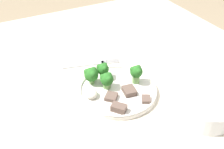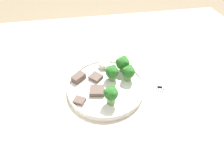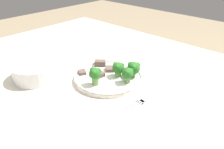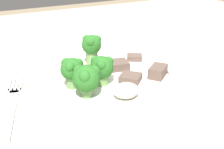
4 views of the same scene
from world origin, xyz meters
The scene contains 13 objects.
table centered at (0.00, 0.00, 0.67)m, with size 1.35×1.08×0.76m.
dinner_plate centered at (-0.02, -0.05, 0.77)m, with size 0.23×0.23×0.02m.
fork centered at (-0.19, -0.06, 0.76)m, with size 0.07×0.20×0.00m.
cream_bowl centered at (0.17, 0.12, 0.79)m, with size 0.15×0.15×0.05m.
broccoli_floret_near_rim_left centered at (-0.02, 0.02, 0.81)m, with size 0.04×0.04×0.06m.
broccoli_floret_center_left centered at (-0.04, -0.07, 0.80)m, with size 0.04×0.04×0.05m.
broccoli_floret_back_left centered at (-0.08, -0.10, 0.81)m, with size 0.04×0.04×0.05m.
broccoli_floret_front_left centered at (-0.09, -0.06, 0.80)m, with size 0.04×0.04×0.05m.
meat_slice_front_slice centered at (0.06, 0.00, 0.78)m, with size 0.04×0.04×0.01m.
meat_slice_middle_slice centered at (0.01, -0.08, 0.78)m, with size 0.05×0.05×0.01m.
meat_slice_rear_slice centered at (0.06, -0.09, 0.78)m, with size 0.05×0.05×0.02m.
meat_slice_edge_slice centered at (0.01, -0.03, 0.78)m, with size 0.05×0.04×0.01m.
sauce_dollop centered at (-0.03, -0.13, 0.78)m, with size 0.04×0.04×0.02m.
Camera 4 is at (-0.23, -0.51, 1.01)m, focal length 50.00 mm.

